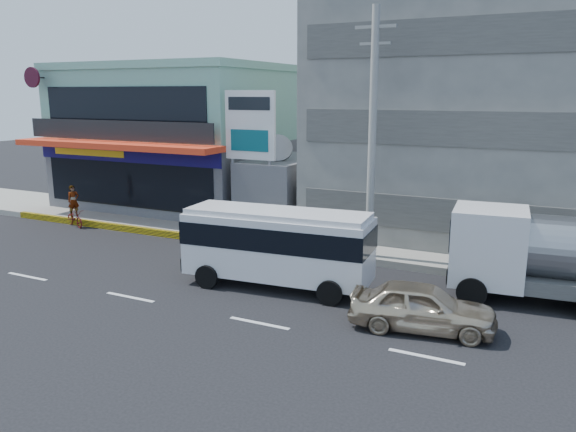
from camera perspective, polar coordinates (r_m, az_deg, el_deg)
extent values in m
plane|color=black|center=(19.95, -15.73, -7.96)|extent=(120.00, 120.00, 0.00)
cube|color=gray|center=(25.42, 7.49, -2.82)|extent=(70.00, 5.00, 0.30)
cube|color=#4E4E53|center=(34.99, -10.56, 4.34)|extent=(12.00, 10.00, 4.00)
cube|color=#7BAF9E|center=(34.67, -10.83, 10.90)|extent=(12.00, 10.00, 4.00)
cube|color=#EF3B1C|center=(30.33, -17.28, 6.87)|extent=(12.40, 1.80, 0.30)
cube|color=#110B53|center=(30.93, -16.26, 6.01)|extent=(12.00, 0.12, 0.80)
cube|color=black|center=(31.14, -16.06, 3.27)|extent=(11.00, 0.06, 2.60)
cube|color=gray|center=(28.93, 21.16, 12.03)|extent=(16.00, 12.00, 14.00)
cube|color=#4E4E53|center=(29.20, -0.17, 2.48)|extent=(3.00, 6.00, 3.50)
cylinder|color=slate|center=(28.05, -1.08, 5.84)|extent=(1.50, 1.50, 0.15)
cylinder|color=gray|center=(27.26, -5.63, 4.90)|extent=(0.16, 0.16, 6.50)
cylinder|color=gray|center=(26.28, -1.90, 4.68)|extent=(0.16, 0.16, 6.50)
cube|color=white|center=(26.56, -3.86, 9.18)|extent=(2.60, 0.18, 3.20)
cylinder|color=#999993|center=(22.31, 8.54, 7.69)|extent=(0.30, 0.30, 10.00)
cube|color=#999993|center=(22.37, 8.91, 18.47)|extent=(1.60, 0.12, 0.12)
cube|color=#999993|center=(22.31, 8.85, 16.94)|extent=(1.20, 0.10, 0.10)
cube|color=silver|center=(19.78, -1.08, -3.05)|extent=(6.76, 2.63, 2.17)
cube|color=black|center=(19.67, -1.09, -1.86)|extent=(6.81, 2.68, 0.80)
cube|color=silver|center=(19.50, -1.10, 0.30)|extent=(6.56, 2.43, 0.19)
cylinder|color=black|center=(20.16, -8.21, -6.11)|extent=(0.87, 0.34, 0.85)
cylinder|color=black|center=(21.90, -5.55, -4.53)|extent=(0.87, 0.34, 0.85)
cylinder|color=black|center=(18.46, 4.28, -7.77)|extent=(0.87, 0.34, 0.85)
cylinder|color=black|center=(20.35, 6.00, -5.87)|extent=(0.87, 0.34, 0.85)
imported|color=beige|center=(16.94, 13.48, -8.94)|extent=(4.39, 2.28, 1.43)
cube|color=silver|center=(19.93, 19.71, -2.83)|extent=(2.52, 2.52, 2.52)
cube|color=#595956|center=(20.36, 27.19, -6.17)|extent=(7.91, 2.78, 0.48)
cylinder|color=black|center=(19.25, 18.15, -7.33)|extent=(0.99, 0.37, 0.97)
cylinder|color=black|center=(21.37, 18.51, -5.39)|extent=(0.99, 0.37, 0.97)
imported|color=#550C0C|center=(31.06, -20.84, -0.20)|extent=(1.77, 1.14, 0.88)
imported|color=#66594C|center=(30.89, -20.97, 1.44)|extent=(0.57, 0.69, 1.61)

